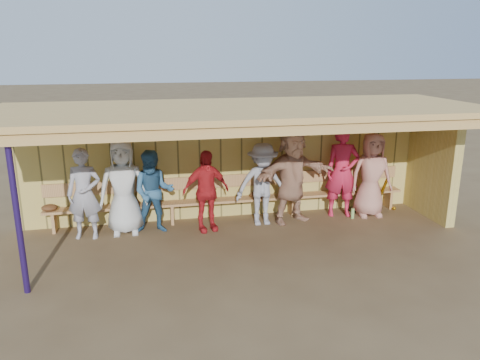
# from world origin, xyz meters

# --- Properties ---
(ground) EXTENTS (90.00, 90.00, 0.00)m
(ground) POSITION_xyz_m (0.00, 0.00, 0.00)
(ground) COLOR brown
(ground) RESTS_ON ground
(player_a) EXTENTS (0.69, 0.50, 1.74)m
(player_a) POSITION_xyz_m (-2.93, 0.62, 0.87)
(player_a) COLOR #9D9AA2
(player_a) RESTS_ON ground
(player_b) EXTENTS (0.92, 0.60, 1.86)m
(player_b) POSITION_xyz_m (-2.21, 0.73, 0.93)
(player_b) COLOR silver
(player_b) RESTS_ON ground
(player_c) EXTENTS (0.86, 0.71, 1.64)m
(player_c) POSITION_xyz_m (-1.65, 0.65, 0.82)
(player_c) COLOR #305E84
(player_c) RESTS_ON ground
(player_d) EXTENTS (1.02, 0.60, 1.62)m
(player_d) POSITION_xyz_m (-0.65, 0.53, 0.81)
(player_d) COLOR red
(player_d) RESTS_ON ground
(player_e) EXTENTS (1.10, 0.64, 1.70)m
(player_e) POSITION_xyz_m (0.53, 0.65, 0.85)
(player_e) COLOR #94959C
(player_e) RESTS_ON ground
(player_f) EXTENTS (1.93, 1.10, 1.98)m
(player_f) POSITION_xyz_m (1.16, 0.68, 0.99)
(player_f) COLOR tan
(player_f) RESTS_ON ground
(player_g) EXTENTS (0.79, 0.60, 1.96)m
(player_g) POSITION_xyz_m (2.32, 0.81, 0.98)
(player_g) COLOR #CA2040
(player_g) RESTS_ON ground
(player_h) EXTENTS (0.92, 0.63, 1.82)m
(player_h) POSITION_xyz_m (2.93, 0.68, 0.91)
(player_h) COLOR tan
(player_h) RESTS_ON ground
(dugout_structure) EXTENTS (8.80, 3.20, 2.50)m
(dugout_structure) POSITION_xyz_m (0.39, 0.69, 1.69)
(dugout_structure) COLOR tan
(dugout_structure) RESTS_ON ground
(bench) EXTENTS (7.60, 0.34, 0.93)m
(bench) POSITION_xyz_m (0.00, 1.12, 0.53)
(bench) COLOR tan
(bench) RESTS_ON ground
(dugout_equipment) EXTENTS (7.49, 0.62, 0.80)m
(dugout_equipment) POSITION_xyz_m (-0.90, 0.99, 0.49)
(dugout_equipment) COLOR gold
(dugout_equipment) RESTS_ON ground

